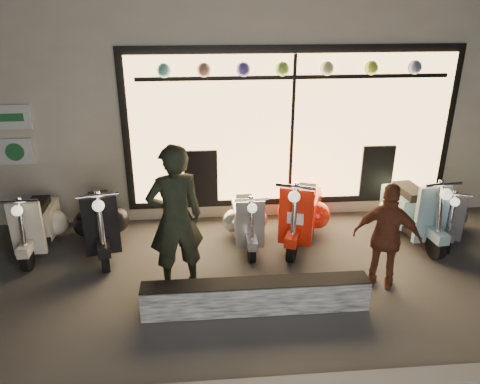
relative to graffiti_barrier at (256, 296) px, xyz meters
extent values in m
plane|color=#383533|center=(0.08, 0.65, -0.20)|extent=(40.00, 40.00, 0.00)
cube|color=beige|center=(0.08, 5.65, 1.80)|extent=(10.00, 6.00, 4.00)
cube|color=black|center=(0.88, 2.63, 1.35)|extent=(5.45, 0.06, 2.65)
cube|color=#FFBF6B|center=(0.88, 2.59, 1.35)|extent=(5.20, 0.04, 2.40)
cube|color=black|center=(0.88, 2.55, 2.20)|extent=(4.90, 0.06, 0.06)
cube|color=white|center=(-3.52, 2.61, 1.65)|extent=(0.65, 0.04, 0.38)
cube|color=white|center=(-3.52, 2.61, 1.10)|extent=(0.55, 0.04, 0.42)
cube|color=black|center=(0.00, 0.00, 0.00)|extent=(2.75, 0.28, 0.40)
cylinder|color=black|center=(0.07, 1.12, -0.05)|extent=(0.10, 0.31, 0.31)
cylinder|color=black|center=(0.05, 2.02, -0.05)|extent=(0.12, 0.31, 0.31)
cube|color=#A5A5A9|center=(0.07, 1.31, 0.31)|extent=(0.42, 0.07, 0.74)
cube|color=#A5A5A9|center=(0.06, 1.93, 0.14)|extent=(0.40, 0.64, 0.42)
cube|color=black|center=(0.06, 1.84, 0.40)|extent=(0.27, 0.51, 0.11)
sphere|color=#FFF2CC|center=(0.07, 1.11, 0.66)|extent=(0.14, 0.14, 0.14)
cylinder|color=black|center=(0.65, 1.09, -0.02)|extent=(0.24, 0.38, 0.37)
cylinder|color=black|center=(1.05, 2.09, -0.02)|extent=(0.26, 0.39, 0.37)
cube|color=red|center=(0.74, 1.30, 0.41)|extent=(0.49, 0.25, 0.89)
cube|color=red|center=(1.01, 1.99, 0.21)|extent=(0.70, 0.87, 0.50)
cube|color=black|center=(0.97, 1.89, 0.51)|extent=(0.51, 0.67, 0.13)
sphere|color=#FFF2CC|center=(0.65, 1.08, 0.83)|extent=(0.21, 0.21, 0.16)
cylinder|color=black|center=(-1.98, 1.05, -0.02)|extent=(0.18, 0.38, 0.36)
cylinder|color=black|center=(-2.21, 2.09, -0.02)|extent=(0.20, 0.38, 0.36)
cube|color=black|center=(-2.03, 1.27, 0.39)|extent=(0.49, 0.18, 0.87)
cube|color=black|center=(-2.19, 1.99, 0.20)|extent=(0.60, 0.82, 0.49)
cube|color=black|center=(-2.16, 1.88, 0.50)|extent=(0.42, 0.64, 0.13)
sphere|color=#FFF2CC|center=(-1.98, 1.04, 0.81)|extent=(0.19, 0.19, 0.16)
cylinder|color=black|center=(-3.07, 1.17, -0.03)|extent=(0.11, 0.33, 0.33)
cylinder|color=black|center=(-3.10, 2.15, -0.03)|extent=(0.13, 0.33, 0.33)
cube|color=beige|center=(-3.08, 1.38, 0.34)|extent=(0.45, 0.08, 0.80)
cube|color=beige|center=(-3.10, 2.05, 0.17)|extent=(0.43, 0.69, 0.45)
cube|color=black|center=(-3.10, 1.95, 0.44)|extent=(0.29, 0.55, 0.12)
sphere|color=#FFF2CC|center=(-3.07, 1.16, 0.72)|extent=(0.15, 0.15, 0.15)
cylinder|color=black|center=(2.76, 0.99, -0.02)|extent=(0.15, 0.38, 0.37)
cylinder|color=black|center=(2.64, 2.06, -0.02)|extent=(0.17, 0.38, 0.37)
cube|color=#81ABB7|center=(2.74, 1.22, 0.40)|extent=(0.50, 0.13, 0.88)
cube|color=#81ABB7|center=(2.66, 1.96, 0.21)|extent=(0.53, 0.80, 0.50)
cube|color=black|center=(2.67, 1.85, 0.51)|extent=(0.37, 0.63, 0.13)
sphere|color=#FFF2CC|center=(2.76, 0.98, 0.82)|extent=(0.18, 0.18, 0.16)
cylinder|color=black|center=(3.01, 1.14, -0.05)|extent=(0.20, 0.31, 0.30)
cylinder|color=black|center=(3.36, 1.94, -0.05)|extent=(0.21, 0.32, 0.30)
cube|color=#58595F|center=(3.08, 1.30, 0.29)|extent=(0.39, 0.22, 0.72)
cube|color=#58595F|center=(3.32, 1.86, 0.13)|extent=(0.58, 0.71, 0.40)
cube|color=black|center=(3.29, 1.78, 0.38)|extent=(0.42, 0.55, 0.11)
sphere|color=#FFF2CC|center=(3.01, 1.13, 0.63)|extent=(0.17, 0.17, 0.13)
imported|color=black|center=(-0.95, 0.63, 0.78)|extent=(0.81, 0.64, 1.96)
imported|color=brown|center=(1.72, 0.36, 0.53)|extent=(0.92, 0.69, 1.45)
camera|label=1|loc=(-0.60, -4.71, 3.37)|focal=35.00mm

